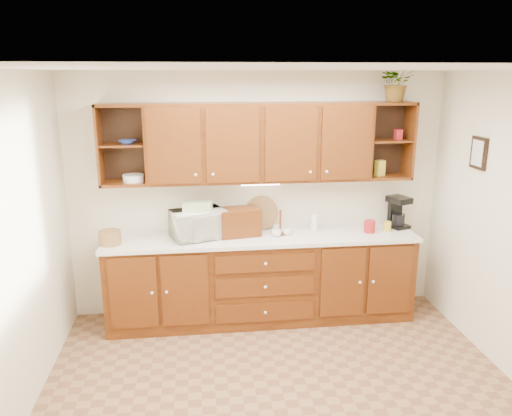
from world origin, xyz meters
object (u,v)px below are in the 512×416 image
object	(u,v)px
coffee_maker	(397,212)
potted_plant	(397,82)
bread_box	(239,222)
microwave	(198,224)

from	to	relation	value
coffee_maker	potted_plant	xyz separation A→B (m)	(-0.12, -0.03, 1.38)
bread_box	coffee_maker	world-z (taller)	coffee_maker
potted_plant	coffee_maker	bearing A→B (deg)	14.67
potted_plant	microwave	bearing A→B (deg)	-177.44
microwave	potted_plant	xyz separation A→B (m)	(2.05, 0.09, 1.40)
bread_box	coffee_maker	xyz separation A→B (m)	(1.75, 0.09, 0.02)
microwave	bread_box	distance (m)	0.42
microwave	bread_box	size ratio (longest dim) A/B	1.28
potted_plant	bread_box	bearing A→B (deg)	-177.93
coffee_maker	potted_plant	bearing A→B (deg)	174.48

